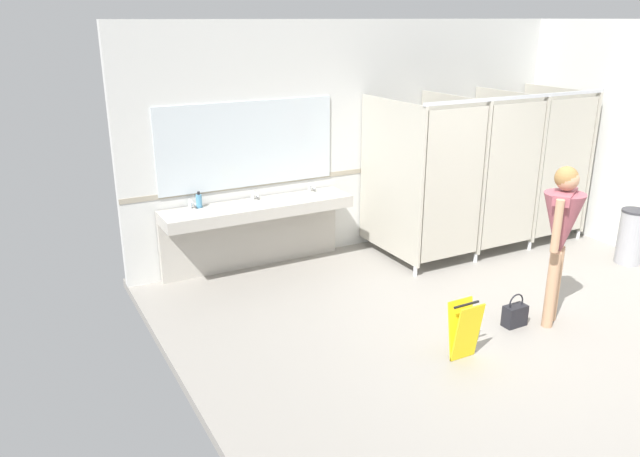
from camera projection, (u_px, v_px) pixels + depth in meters
ground_plane at (516, 334)px, 6.29m from camera, size 6.56×6.42×0.10m
wall_back at (365, 136)px, 8.26m from camera, size 6.56×0.12×2.99m
wall_back_tile_band at (367, 170)px, 8.35m from camera, size 6.56×0.01×0.06m
vanity_counter at (256, 220)px, 7.55m from camera, size 2.35×0.53×1.01m
mirror_panel at (248, 145)px, 7.41m from camera, size 2.25×0.02×1.03m
bathroom_stalls at (489, 169)px, 8.19m from camera, size 2.94×1.35×2.11m
trash_bin at (631, 236)px, 7.86m from camera, size 0.33×0.33×0.71m
person_standing at (561, 227)px, 6.07m from camera, size 0.55×0.55×1.66m
handbag at (515, 315)px, 6.31m from camera, size 0.24×0.13×0.36m
soap_dispenser at (199, 201)px, 7.20m from camera, size 0.07×0.07×0.19m
wet_floor_sign at (464, 330)px, 5.65m from camera, size 0.28×0.19×0.56m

